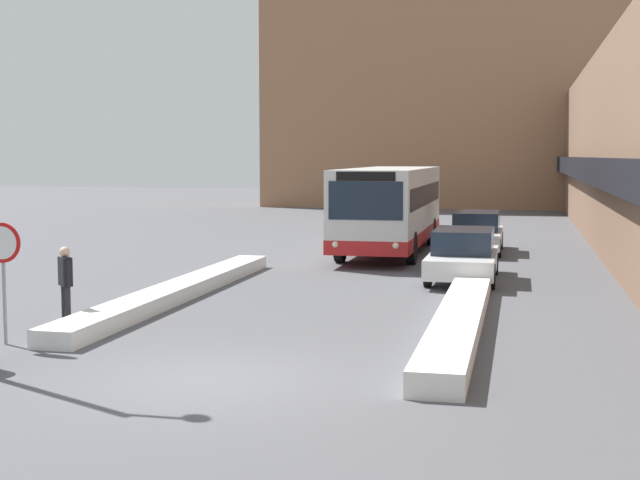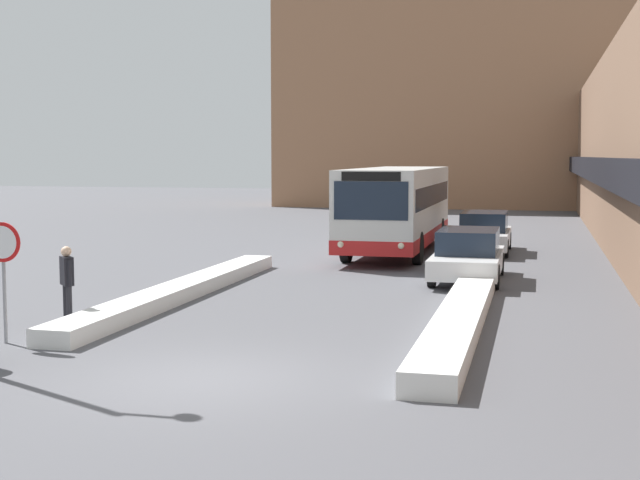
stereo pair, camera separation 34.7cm
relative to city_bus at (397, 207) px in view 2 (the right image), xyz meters
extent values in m
plane|color=#515156|center=(-0.10, -19.12, -1.71)|extent=(160.00, 160.00, 0.00)
cube|color=black|center=(7.15, 4.88, 1.34)|extent=(0.50, 60.00, 0.90)
cube|color=#996B4C|center=(-0.10, 31.26, 5.98)|extent=(26.00, 8.00, 15.36)
cube|color=silver|center=(-3.70, -11.45, -1.52)|extent=(0.90, 12.70, 0.37)
cube|color=silver|center=(3.50, -12.79, -1.49)|extent=(0.90, 13.67, 0.42)
cube|color=silver|center=(0.00, 0.01, 0.08)|extent=(2.64, 10.60, 2.65)
cube|color=red|center=(0.00, 0.01, -1.01)|extent=(2.66, 10.62, 0.46)
cube|color=#192333|center=(0.00, 0.01, 0.45)|extent=(2.67, 9.75, 0.73)
cube|color=#192333|center=(0.00, -5.31, 0.48)|extent=(2.32, 0.03, 1.19)
cube|color=black|center=(0.00, -5.31, 1.23)|extent=(1.85, 0.03, 0.28)
sphere|color=#F2EAC6|center=(-0.95, -5.32, -0.89)|extent=(0.20, 0.20, 0.20)
sphere|color=#F2EAC6|center=(0.95, -5.32, -0.89)|extent=(0.20, 0.20, 0.20)
cylinder|color=black|center=(-1.20, -3.28, -1.16)|extent=(0.28, 1.09, 1.09)
cylinder|color=black|center=(1.20, -3.28, -1.16)|extent=(0.28, 1.09, 1.09)
cylinder|color=black|center=(-1.20, 3.29, -1.16)|extent=(0.28, 1.09, 1.09)
cylinder|color=black|center=(1.20, 3.29, -1.16)|extent=(0.28, 1.09, 1.09)
cube|color=silver|center=(3.10, -6.78, -1.16)|extent=(1.86, 4.75, 0.54)
cube|color=#192333|center=(3.10, -6.66, -0.56)|extent=(1.64, 2.61, 0.66)
cylinder|color=black|center=(3.95, -8.26, -1.37)|extent=(0.20, 0.68, 0.68)
cylinder|color=black|center=(2.25, -8.26, -1.37)|extent=(0.20, 0.68, 0.68)
cylinder|color=black|center=(3.95, -5.31, -1.37)|extent=(0.20, 0.68, 0.68)
cylinder|color=black|center=(2.25, -5.31, -1.37)|extent=(0.20, 0.68, 0.68)
cube|color=silver|center=(3.10, 0.84, -1.16)|extent=(1.83, 4.82, 0.57)
cube|color=#192333|center=(3.10, 0.97, -0.54)|extent=(1.61, 2.65, 0.68)
cylinder|color=black|center=(3.94, -0.65, -1.38)|extent=(0.20, 0.66, 0.66)
cylinder|color=black|center=(2.26, -0.65, -1.38)|extent=(0.20, 0.66, 0.66)
cylinder|color=black|center=(3.94, 2.34, -1.38)|extent=(0.20, 0.66, 0.66)
cylinder|color=black|center=(2.26, 2.34, -1.38)|extent=(0.20, 0.66, 0.66)
cylinder|color=gray|center=(-4.81, -17.45, -0.54)|extent=(0.07, 0.07, 2.32)
cylinder|color=red|center=(-4.81, -17.47, 0.24)|extent=(0.76, 0.03, 0.76)
cylinder|color=white|center=(-4.81, -17.48, 0.24)|extent=(0.62, 0.02, 0.62)
cylinder|color=#232328|center=(-4.84, -15.15, -1.30)|extent=(0.12, 0.12, 0.81)
cylinder|color=#232328|center=(-4.64, -15.36, -1.30)|extent=(0.12, 0.12, 0.81)
cube|color=black|center=(-4.74, -15.26, -0.59)|extent=(0.45, 0.46, 0.61)
sphere|color=beige|center=(-4.74, -15.26, -0.17)|extent=(0.22, 0.22, 0.22)
cylinder|color=black|center=(-4.89, -15.09, -0.62)|extent=(0.09, 0.09, 0.58)
cylinder|color=black|center=(-4.59, -15.42, -0.62)|extent=(0.09, 0.09, 0.58)
camera|label=1|loc=(4.68, -32.35, 1.87)|focal=50.00mm
camera|label=2|loc=(5.01, -32.27, 1.87)|focal=50.00mm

